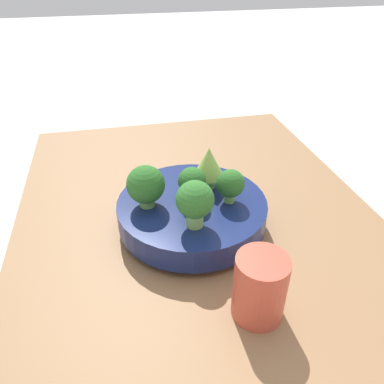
# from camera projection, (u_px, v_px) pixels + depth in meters

# --- Properties ---
(ground_plane) EXTENTS (6.00, 6.00, 0.00)m
(ground_plane) POSITION_uv_depth(u_px,v_px,m) (204.00, 249.00, 0.73)
(ground_plane) COLOR silver
(table) EXTENTS (1.06, 0.71, 0.04)m
(table) POSITION_uv_depth(u_px,v_px,m) (204.00, 241.00, 0.72)
(table) COLOR olive
(table) RESTS_ON ground_plane
(bowl) EXTENTS (0.28, 0.28, 0.06)m
(bowl) POSITION_uv_depth(u_px,v_px,m) (192.00, 212.00, 0.70)
(bowl) COLOR navy
(bowl) RESTS_ON table
(broccoli_floret_center) EXTENTS (0.05, 0.05, 0.07)m
(broccoli_floret_center) POSITION_uv_depth(u_px,v_px,m) (192.00, 182.00, 0.67)
(broccoli_floret_center) COLOR #6BA34C
(broccoli_floret_center) RESTS_ON bowl
(romanesco_piece_near) EXTENTS (0.06, 0.06, 0.08)m
(romanesco_piece_near) POSITION_uv_depth(u_px,v_px,m) (209.00, 164.00, 0.70)
(romanesco_piece_near) COLOR #6BA34C
(romanesco_piece_near) RESTS_ON bowl
(broccoli_floret_back) EXTENTS (0.07, 0.07, 0.08)m
(broccoli_floret_back) POSITION_uv_depth(u_px,v_px,m) (146.00, 185.00, 0.65)
(broccoli_floret_back) COLOR #609347
(broccoli_floret_back) RESTS_ON bowl
(broccoli_floret_front) EXTENTS (0.05, 0.05, 0.06)m
(broccoli_floret_front) POSITION_uv_depth(u_px,v_px,m) (230.00, 184.00, 0.67)
(broccoli_floret_front) COLOR #6BA34C
(broccoli_floret_front) RESTS_ON bowl
(broccoli_floret_left) EXTENTS (0.06, 0.06, 0.08)m
(broccoli_floret_left) POSITION_uv_depth(u_px,v_px,m) (195.00, 201.00, 0.60)
(broccoli_floret_left) COLOR #7AB256
(broccoli_floret_left) RESTS_ON bowl
(cup) EXTENTS (0.08, 0.08, 0.10)m
(cup) POSITION_uv_depth(u_px,v_px,m) (260.00, 287.00, 0.53)
(cup) COLOR #C64C38
(cup) RESTS_ON table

